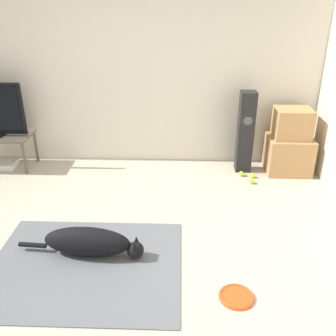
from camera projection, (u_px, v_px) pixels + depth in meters
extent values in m
plane|color=#BCB29E|center=(96.00, 249.00, 3.50)|extent=(12.00, 12.00, 0.00)
cube|color=silver|center=(122.00, 68.00, 4.84)|extent=(8.00, 0.06, 2.55)
cube|color=slate|center=(85.00, 265.00, 3.28)|extent=(1.67, 1.33, 0.01)
ellipsoid|color=black|center=(87.00, 242.00, 3.35)|extent=(0.80, 0.29, 0.28)
sphere|color=black|center=(135.00, 250.00, 3.34)|extent=(0.15, 0.15, 0.15)
cone|color=black|center=(136.00, 240.00, 3.34)|extent=(0.05, 0.05, 0.07)
cone|color=black|center=(135.00, 245.00, 3.26)|extent=(0.05, 0.05, 0.07)
cylinder|color=black|center=(33.00, 245.00, 3.43)|extent=(0.26, 0.06, 0.04)
cylinder|color=#DB511E|center=(236.00, 297.00, 2.94)|extent=(0.28, 0.28, 0.02)
torus|color=#DB511E|center=(236.00, 296.00, 2.94)|extent=(0.27, 0.27, 0.02)
cube|color=tan|center=(288.00, 155.00, 4.91)|extent=(0.56, 0.46, 0.48)
cube|color=tan|center=(292.00, 123.00, 4.74)|extent=(0.45, 0.37, 0.38)
cube|color=black|center=(245.00, 132.00, 4.82)|extent=(0.20, 0.20, 1.06)
cylinder|color=#4C4C51|center=(248.00, 121.00, 4.65)|extent=(0.11, 0.00, 0.11)
cylinder|color=brown|center=(25.00, 159.00, 4.84)|extent=(0.04, 0.04, 0.43)
cylinder|color=brown|center=(36.00, 146.00, 5.22)|extent=(0.04, 0.04, 0.43)
sphere|color=#C6E033|center=(253.00, 175.00, 4.81)|extent=(0.07, 0.07, 0.07)
sphere|color=#C6E033|center=(241.00, 174.00, 4.86)|extent=(0.07, 0.07, 0.07)
sphere|color=#C6E033|center=(251.00, 181.00, 4.67)|extent=(0.07, 0.07, 0.07)
cube|color=white|center=(4.00, 164.00, 5.12)|extent=(0.33, 0.27, 0.07)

